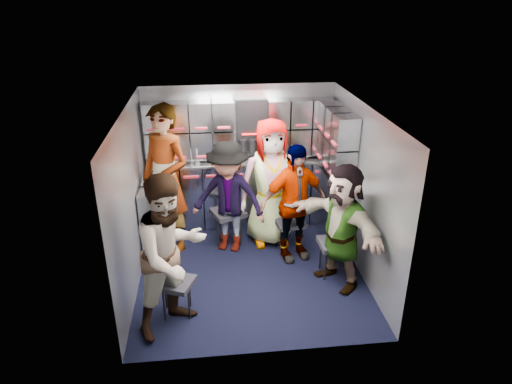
{
  "coord_description": "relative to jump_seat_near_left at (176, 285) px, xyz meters",
  "views": [
    {
      "loc": [
        -0.47,
        -4.99,
        3.36
      ],
      "look_at": [
        0.12,
        0.35,
        0.94
      ],
      "focal_mm": 32.0,
      "sensor_mm": 36.0,
      "label": 1
    }
  ],
  "objects": [
    {
      "name": "jump_seat_near_left",
      "position": [
        0.0,
        0.0,
        0.0
      ],
      "size": [
        0.47,
        0.46,
        0.43
      ],
      "rotation": [
        0.0,
        0.0,
        -0.39
      ],
      "color": "black",
      "rests_on": "ground"
    },
    {
      "name": "bottle_left",
      "position": [
        -0.05,
        2.03,
        0.79
      ],
      "size": [
        0.06,
        0.06,
        0.28
      ],
      "primitive_type": "cylinder",
      "color": "white",
      "rests_on": "counter"
    },
    {
      "name": "wall_left",
      "position": [
        -0.51,
        0.79,
        0.67
      ],
      "size": [
        0.04,
        3.0,
        2.1
      ],
      "primitive_type": "cube",
      "color": "#999FA7",
      "rests_on": "ground"
    },
    {
      "name": "locker_bank_right",
      "position": [
        2.14,
        1.49,
        1.11
      ],
      "size": [
        0.28,
        1.0,
        0.82
      ],
      "primitive_type": "cube",
      "color": "#959BA4",
      "rests_on": "wall_right"
    },
    {
      "name": "attendant_standing",
      "position": [
        -0.16,
        1.48,
        0.64
      ],
      "size": [
        0.89,
        0.84,
        2.04
      ],
      "primitive_type": "imported",
      "rotation": [
        0.0,
        0.0,
        -0.67
      ],
      "color": "black",
      "rests_on": "ground"
    },
    {
      "name": "jump_seat_mid_right",
      "position": [
        1.49,
        1.21,
        0.02
      ],
      "size": [
        0.43,
        0.41,
        0.45
      ],
      "rotation": [
        0.0,
        0.0,
        0.15
      ],
      "color": "black",
      "rests_on": "ground"
    },
    {
      "name": "red_latch_strip",
      "position": [
        0.89,
        1.88,
        0.5
      ],
      "size": [
        2.6,
        0.02,
        0.03
      ],
      "primitive_type": "cube",
      "color": "maroon",
      "rests_on": "cart_bank_back"
    },
    {
      "name": "cart_bank_left",
      "position": [
        -0.3,
        1.35,
        0.11
      ],
      "size": [
        0.38,
        0.76,
        0.99
      ],
      "primitive_type": "cube",
      "color": "#959BA4",
      "rests_on": "ground"
    },
    {
      "name": "wall_back",
      "position": [
        0.89,
        2.29,
        0.67
      ],
      "size": [
        2.8,
        0.04,
        2.1
      ],
      "primitive_type": "cube",
      "color": "#999FA7",
      "rests_on": "ground"
    },
    {
      "name": "ceiling",
      "position": [
        0.89,
        0.79,
        1.72
      ],
      "size": [
        2.8,
        3.0,
        0.02
      ],
      "primitive_type": "cube",
      "color": "silver",
      "rests_on": "wall_back"
    },
    {
      "name": "attendant_arc_d",
      "position": [
        1.49,
        1.03,
        0.42
      ],
      "size": [
        1.01,
        0.64,
        1.6
      ],
      "primitive_type": "imported",
      "rotation": [
        0.0,
        0.0,
        0.29
      ],
      "color": "black",
      "rests_on": "ground"
    },
    {
      "name": "floor",
      "position": [
        0.89,
        0.79,
        -0.38
      ],
      "size": [
        3.0,
        3.0,
        0.0
      ],
      "primitive_type": "plane",
      "color": "black",
      "rests_on": "ground"
    },
    {
      "name": "attendant_arc_c",
      "position": [
        1.25,
        1.5,
        0.52
      ],
      "size": [
        0.92,
        0.64,
        1.8
      ],
      "primitive_type": "imported",
      "rotation": [
        0.0,
        0.0,
        0.07
      ],
      "color": "black",
      "rests_on": "ground"
    },
    {
      "name": "coffee_niche",
      "position": [
        1.07,
        2.2,
        1.09
      ],
      "size": [
        0.46,
        0.16,
        0.84
      ],
      "primitive_type": null,
      "color": "black",
      "rests_on": "wall_back"
    },
    {
      "name": "cup_left",
      "position": [
        -0.27,
        2.02,
        0.7
      ],
      "size": [
        0.08,
        0.08,
        0.11
      ],
      "primitive_type": "cylinder",
      "color": "beige",
      "rests_on": "counter"
    },
    {
      "name": "cart_bank_back",
      "position": [
        0.89,
        2.08,
        0.11
      ],
      "size": [
        2.68,
        0.38,
        0.99
      ],
      "primitive_type": "cube",
      "color": "#959BA4",
      "rests_on": "ground"
    },
    {
      "name": "jump_seat_mid_left",
      "position": [
        0.66,
        1.52,
        0.06
      ],
      "size": [
        0.53,
        0.52,
        0.5
      ],
      "rotation": [
        0.0,
        0.0,
        0.36
      ],
      "color": "black",
      "rests_on": "ground"
    },
    {
      "name": "right_cabinet",
      "position": [
        2.14,
        1.39,
        0.12
      ],
      "size": [
        0.28,
        1.2,
        1.0
      ],
      "primitive_type": "cube",
      "color": "#959BA4",
      "rests_on": "ground"
    },
    {
      "name": "attendant_arc_a",
      "position": [
        0.0,
        -0.18,
        0.49
      ],
      "size": [
        1.08,
        1.06,
        1.75
      ],
      "primitive_type": "imported",
      "rotation": [
        0.0,
        0.0,
        0.71
      ],
      "color": "black",
      "rests_on": "ground"
    },
    {
      "name": "cup_right",
      "position": [
        1.38,
        2.02,
        0.69
      ],
      "size": [
        0.07,
        0.07,
        0.1
      ],
      "primitive_type": "cylinder",
      "color": "beige",
      "rests_on": "counter"
    },
    {
      "name": "locker_bank_back",
      "position": [
        0.89,
        2.14,
        1.11
      ],
      "size": [
        2.68,
        0.28,
        0.82
      ],
      "primitive_type": "cube",
      "color": "#959BA4",
      "rests_on": "wall_back"
    },
    {
      "name": "attendant_arc_b",
      "position": [
        0.66,
        1.34,
        0.4
      ],
      "size": [
        1.15,
        0.9,
        1.56
      ],
      "primitive_type": "imported",
      "rotation": [
        0.0,
        0.0,
        -0.36
      ],
      "color": "black",
      "rests_on": "ground"
    },
    {
      "name": "wall_right",
      "position": [
        2.29,
        0.79,
        0.67
      ],
      "size": [
        0.04,
        3.0,
        2.1
      ],
      "primitive_type": "cube",
      "color": "#999FA7",
      "rests_on": "ground"
    },
    {
      "name": "jump_seat_center",
      "position": [
        1.25,
        1.68,
        -0.02
      ],
      "size": [
        0.45,
        0.44,
        0.41
      ],
      "rotation": [
        0.0,
        0.0,
        0.41
      ],
      "color": "black",
      "rests_on": "ground"
    },
    {
      "name": "attendant_arc_e",
      "position": [
        1.94,
        0.39,
        0.4
      ],
      "size": [
        1.1,
        1.49,
        1.56
      ],
      "primitive_type": "imported",
      "rotation": [
        0.0,
        0.0,
        -1.07
      ],
      "color": "black",
      "rests_on": "ground"
    },
    {
      "name": "bottle_mid",
      "position": [
        0.26,
        2.03,
        0.76
      ],
      "size": [
        0.07,
        0.07,
        0.22
      ],
      "primitive_type": "cylinder",
      "color": "white",
      "rests_on": "counter"
    },
    {
      "name": "bottle_right",
      "position": [
        1.48,
        2.03,
        0.78
      ],
      "size": [
        0.07,
        0.07,
        0.27
      ],
      "primitive_type": "cylinder",
      "color": "white",
      "rests_on": "counter"
    },
    {
      "name": "jump_seat_near_right",
      "position": [
        1.94,
        0.57,
        0.03
      ],
      "size": [
        0.41,
        0.39,
        0.47
      ],
      "rotation": [
        0.0,
        0.0,
        0.03
      ],
      "color": "black",
      "rests_on": "ground"
    },
    {
      "name": "counter",
      "position": [
        0.89,
        2.08,
        0.63
      ],
      "size": [
        2.68,
        0.42,
        0.03
      ],
      "primitive_type": "cube",
      "color": "#B7B9BE",
      "rests_on": "cart_bank_back"
    }
  ]
}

